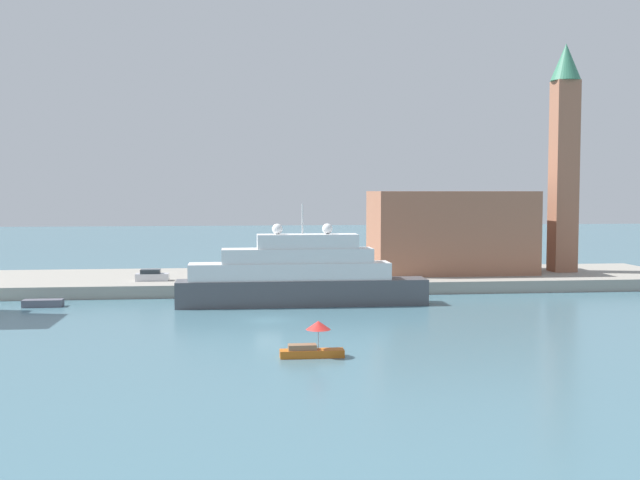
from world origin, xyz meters
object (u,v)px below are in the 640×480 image
at_px(work_barge, 43,303).
at_px(mooring_bollard, 318,279).
at_px(harbor_building, 451,232).
at_px(large_yacht, 299,277).
at_px(person_figure, 199,272).
at_px(bell_tower, 564,149).
at_px(parked_car, 152,276).
at_px(small_motorboat, 313,343).

xyz_separation_m(work_barge, mooring_bollard, (30.37, 6.44, 1.46)).
bearing_deg(mooring_bollard, harbor_building, 25.62).
relative_size(large_yacht, mooring_bollard, 37.43).
bearing_deg(person_figure, mooring_bollard, -21.11).
bearing_deg(mooring_bollard, work_barge, -168.03).
height_order(harbor_building, mooring_bollard, harbor_building).
distance_m(person_figure, mooring_bollard, 15.34).
distance_m(bell_tower, mooring_bollard, 38.84).
bearing_deg(parked_car, person_figure, 17.71).
height_order(work_barge, harbor_building, harbor_building).
xyz_separation_m(work_barge, person_figure, (16.06, 11.96, 1.85)).
relative_size(small_motorboat, mooring_bollard, 6.62).
height_order(work_barge, mooring_bollard, mooring_bollard).
xyz_separation_m(small_motorboat, mooring_bollard, (4.11, 34.46, 0.75)).
distance_m(harbor_building, mooring_bollard, 21.43).
bearing_deg(work_barge, harbor_building, 17.44).
relative_size(large_yacht, bell_tower, 0.89).
xyz_separation_m(large_yacht, person_figure, (-11.33, 13.89, -0.83)).
bearing_deg(parked_car, small_motorboat, -67.50).
height_order(work_barge, bell_tower, bell_tower).
height_order(parked_car, mooring_bollard, parked_car).
bearing_deg(small_motorboat, harbor_building, 62.23).
bearing_deg(large_yacht, mooring_bollard, 70.39).
height_order(bell_tower, person_figure, bell_tower).
bearing_deg(small_motorboat, work_barge, 133.13).
xyz_separation_m(harbor_building, bell_tower, (15.45, -0.29, 11.11)).
bearing_deg(parked_car, mooring_bollard, -10.59).
bearing_deg(bell_tower, parked_car, -174.75).
bearing_deg(work_barge, bell_tower, 13.20).
xyz_separation_m(harbor_building, person_figure, (-33.08, -3.48, -4.67)).
distance_m(large_yacht, bell_tower, 43.57).
height_order(small_motorboat, person_figure, person_figure).
xyz_separation_m(work_barge, bell_tower, (64.58, 15.15, 17.63)).
relative_size(large_yacht, work_barge, 6.55).
xyz_separation_m(bell_tower, mooring_bollard, (-34.22, -8.71, -16.18)).
bearing_deg(bell_tower, person_figure, -176.25).
bearing_deg(work_barge, person_figure, 36.69).
relative_size(large_yacht, parked_car, 6.88).
distance_m(work_barge, person_figure, 20.11).
distance_m(work_barge, parked_car, 14.66).
relative_size(large_yacht, harbor_building, 1.29).
xyz_separation_m(large_yacht, small_motorboat, (-1.14, -26.10, -1.98)).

